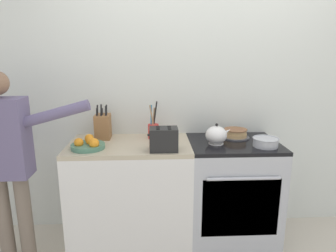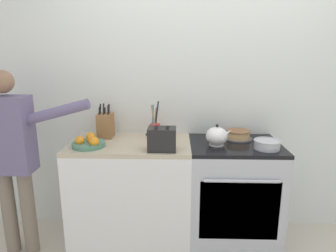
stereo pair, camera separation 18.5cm
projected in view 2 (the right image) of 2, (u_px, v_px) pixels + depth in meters
name	position (u px, v px, depth m)	size (l,w,h in m)	color
wall_back	(203.00, 90.00, 2.67)	(8.00, 0.04, 2.60)	silver
counter_cabinet	(132.00, 193.00, 2.58)	(0.99, 0.60, 0.90)	white
stove_range	(232.00, 194.00, 2.55)	(0.74, 0.63, 0.90)	#B7BABF
layer_cake	(238.00, 135.00, 2.56)	(0.24, 0.24, 0.08)	#4C4C51
tea_kettle	(217.00, 136.00, 2.39)	(0.21, 0.17, 0.17)	white
mixing_bowl	(267.00, 144.00, 2.30)	(0.20, 0.20, 0.07)	#B7BABF
knife_block	(106.00, 125.00, 2.60)	(0.13, 0.16, 0.30)	olive
utensil_crock	(155.00, 130.00, 2.58)	(0.09, 0.09, 0.32)	red
fruit_bowl	(89.00, 142.00, 2.36)	(0.26, 0.26, 0.10)	#4C7F66
toaster	(162.00, 139.00, 2.26)	(0.23, 0.15, 0.18)	black
person_baker	(12.00, 150.00, 2.31)	(0.89, 0.20, 1.51)	#7A6B5B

